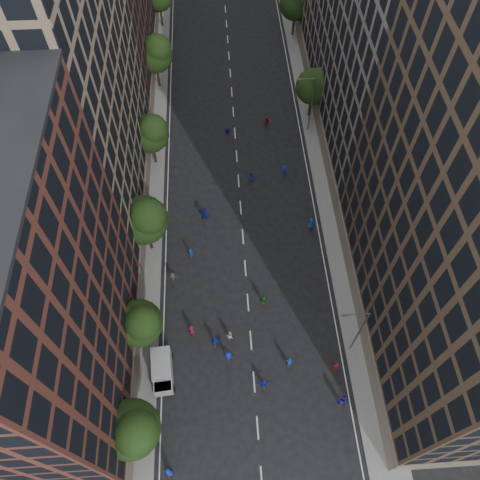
{
  "coord_description": "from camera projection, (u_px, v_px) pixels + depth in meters",
  "views": [
    {
      "loc": [
        -2.29,
        -4.73,
        48.5
      ],
      "look_at": [
        -0.47,
        25.23,
        2.0
      ],
      "focal_mm": 35.0,
      "sensor_mm": 36.0,
      "label": 1
    }
  ],
  "objects": [
    {
      "name": "tree_left_2",
      "position": [
        145.0,
        219.0,
        51.67
      ],
      "size": [
        5.6,
        5.6,
        9.45
      ],
      "color": "black",
      "rests_on": "ground"
    },
    {
      "name": "sidewalk_left",
      "position": [
        152.0,
        124.0,
        68.64
      ],
      "size": [
        4.0,
        105.0,
        0.15
      ],
      "primitive_type": "cube",
      "color": "slate",
      "rests_on": "ground"
    },
    {
      "name": "cargo_van",
      "position": [
        162.0,
        370.0,
        47.64
      ],
      "size": [
        2.44,
        4.63,
        2.39
      ],
      "rotation": [
        0.0,
        0.0,
        0.08
      ],
      "color": "#B2B2B4",
      "rests_on": "ground"
    },
    {
      "name": "bldg_left_a",
      "position": [
        12.0,
        315.0,
        36.11
      ],
      "size": [
        14.0,
        22.0,
        30.0
      ],
      "primitive_type": "cube",
      "color": "brown",
      "rests_on": "ground"
    },
    {
      "name": "skater_14",
      "position": [
        251.0,
        177.0,
        62.24
      ],
      "size": [
        0.84,
        0.7,
        1.57
      ],
      "primitive_type": "imported",
      "rotation": [
        0.0,
        0.0,
        2.99
      ],
      "color": "#1532B1",
      "rests_on": "ground"
    },
    {
      "name": "skater_3",
      "position": [
        228.0,
        357.0,
        48.81
      ],
      "size": [
        1.25,
        0.89,
        1.75
      ],
      "primitive_type": "imported",
      "rotation": [
        0.0,
        0.0,
        2.91
      ],
      "color": "#142AA8",
      "rests_on": "ground"
    },
    {
      "name": "skater_2",
      "position": [
        342.0,
        400.0,
        46.34
      ],
      "size": [
        1.12,
        0.99,
        1.93
      ],
      "primitive_type": "imported",
      "rotation": [
        0.0,
        0.0,
        2.82
      ],
      "color": "#1D16B6",
      "rests_on": "ground"
    },
    {
      "name": "tree_right_b",
      "position": [
        297.0,
        2.0,
        75.48
      ],
      "size": [
        5.2,
        5.2,
        8.83
      ],
      "color": "black",
      "rests_on": "ground"
    },
    {
      "name": "skater_7",
      "position": [
        336.0,
        367.0,
        48.16
      ],
      "size": [
        0.7,
        0.47,
        1.9
      ],
      "primitive_type": "imported",
      "rotation": [
        0.0,
        0.0,
        3.12
      ],
      "color": "maroon",
      "rests_on": "ground"
    },
    {
      "name": "tree_left_1",
      "position": [
        140.0,
        323.0,
        45.86
      ],
      "size": [
        4.8,
        4.8,
        8.21
      ],
      "color": "black",
      "rests_on": "ground"
    },
    {
      "name": "tree_left_4",
      "position": [
        155.0,
        53.0,
        68.13
      ],
      "size": [
        5.4,
        5.4,
        9.08
      ],
      "color": "black",
      "rests_on": "ground"
    },
    {
      "name": "skater_12",
      "position": [
        311.0,
        223.0,
        58.0
      ],
      "size": [
        0.93,
        0.66,
        1.81
      ],
      "primitive_type": "imported",
      "rotation": [
        0.0,
        0.0,
        3.05
      ],
      "color": "navy",
      "rests_on": "ground"
    },
    {
      "name": "skater_13",
      "position": [
        191.0,
        253.0,
        55.73
      ],
      "size": [
        0.69,
        0.55,
        1.66
      ],
      "primitive_type": "imported",
      "rotation": [
        0.0,
        0.0,
        2.86
      ],
      "color": "#1538B0",
      "rests_on": "ground"
    },
    {
      "name": "skater_16",
      "position": [
        228.0,
        132.0,
        66.73
      ],
      "size": [
        0.99,
        0.52,
        1.61
      ],
      "primitive_type": "imported",
      "rotation": [
        0.0,
        0.0,
        3.0
      ],
      "color": "#171EBB",
      "rests_on": "ground"
    },
    {
      "name": "tree_left_3",
      "position": [
        151.0,
        132.0,
        59.71
      ],
      "size": [
        5.0,
        5.0,
        8.58
      ],
      "color": "black",
      "rests_on": "ground"
    },
    {
      "name": "skater_10",
      "position": [
        264.0,
        299.0,
        52.3
      ],
      "size": [
        1.18,
        0.64,
        1.9
      ],
      "primitive_type": "imported",
      "rotation": [
        0.0,
        0.0,
        3.31
      ],
      "color": "#1F6927",
      "rests_on": "ground"
    },
    {
      "name": "skater_4",
      "position": [
        215.0,
        342.0,
        49.66
      ],
      "size": [
        1.14,
        0.66,
        1.83
      ],
      "primitive_type": "imported",
      "rotation": [
        0.0,
        0.0,
        2.94
      ],
      "color": "#172EBD",
      "rests_on": "ground"
    },
    {
      "name": "ground",
      "position": [
        237.0,
        159.0,
        65.04
      ],
      "size": [
        240.0,
        240.0,
        0.0
      ],
      "primitive_type": "plane",
      "color": "black",
      "rests_on": "ground"
    },
    {
      "name": "skater_11",
      "position": [
        204.0,
        214.0,
        58.71
      ],
      "size": [
        1.83,
        1.17,
        1.89
      ],
      "primitive_type": "imported",
      "rotation": [
        0.0,
        0.0,
        2.76
      ],
      "color": "#1423A4",
      "rests_on": "ground"
    },
    {
      "name": "tree_left_0",
      "position": [
        133.0,
        430.0,
        40.1
      ],
      "size": [
        5.2,
        5.2,
        8.83
      ],
      "color": "black",
      "rests_on": "ground"
    },
    {
      "name": "skater_17",
      "position": [
        267.0,
        122.0,
        67.86
      ],
      "size": [
        1.45,
        0.56,
        1.53
      ],
      "primitive_type": "imported",
      "rotation": [
        0.0,
        0.0,
        3.22
      ],
      "color": "maroon",
      "rests_on": "ground"
    },
    {
      "name": "bldg_right_b",
      "position": [
        398.0,
        27.0,
        53.97
      ],
      "size": [
        14.0,
        28.0,
        33.0
      ],
      "primitive_type": "cube",
      "color": "#6C6259",
      "rests_on": "ground"
    },
    {
      "name": "streetlamp_near",
      "position": [
        358.0,
        330.0,
        45.88
      ],
      "size": [
        2.64,
        0.22,
        9.06
      ],
      "color": "#595B60",
      "rests_on": "ground"
    },
    {
      "name": "bldg_left_b",
      "position": [
        52.0,
        89.0,
        47.42
      ],
      "size": [
        14.0,
        26.0,
        34.0
      ],
      "primitive_type": "cube",
      "color": "#89725A",
      "rests_on": "ground"
    },
    {
      "name": "skater_15",
      "position": [
        284.0,
        171.0,
        62.68
      ],
      "size": [
        1.27,
        1.01,
        1.72
      ],
      "primitive_type": "imported",
      "rotation": [
        0.0,
        0.0,
        2.76
      ],
      "color": "#13289C",
      "rests_on": "ground"
    },
    {
      "name": "sidewalk_right",
      "position": [
        315.0,
        117.0,
        69.43
      ],
      "size": [
        4.0,
        105.0,
        0.15
      ],
      "primitive_type": "cube",
      "color": "slate",
      "rests_on": "ground"
    },
    {
      "name": "skater_5",
      "position": [
        264.0,
        384.0,
        47.38
      ],
      "size": [
        1.49,
        0.6,
        1.57
      ],
      "primitive_type": "imported",
      "rotation": [
        0.0,
        0.0,
        3.24
      ],
      "color": "#162BB6",
      "rests_on": "ground"
    },
    {
      "name": "streetlamp_far",
      "position": [
        310.0,
        102.0,
        63.75
      ],
      "size": [
        2.64,
        0.22,
        9.06
      ],
      "color": "#595B60",
      "rests_on": "ground"
    },
    {
      "name": "skater_9",
      "position": [
        173.0,
        277.0,
        54.03
      ],
      "size": [
        1.03,
        0.64,
        1.54
      ],
      "primitive_type": "imported",
      "rotation": [
        0.0,
        0.0,
        3.22
      ],
      "color": "#3D3C41",
      "rests_on": "ground"
    },
    {
      "name": "skater_1",
      "position": [
        289.0,
        362.0,
        48.41
      ],
      "size": [
        0.78,
        0.6,
        1.89
      ],
      "primitive_type": "imported",
      "rotation": [
        0.0,
        0.0,
        2.91
      ],
      "color": "#1444A3",
      "rests_on": "ground"
    },
    {
      "name": "skater_8",
      "position": [
        229.0,
        335.0,
        50.17
      ],
      "size": [
        0.8,
        0.64,
        1.57
      ],
      "primitive_type": "imported",
      "rotation": [
        0.0,
        0.0,
        3.08
      ],
      "color": "silver",
      "rests_on": "ground"
    },
    {
      "name": "skater_6",
      "position": [
        192.0,
        329.0,
        50.5
      ],
      "size": [
        0.94,
        0.79,
        1.65
      ],
      "primitive_type": "imported",
      "rotation": [
        0.0,
        0.0,
        3.53
      ],
      "color": "maroon",
      "rests_on": "ground"
    },
    {
      "name": "skater_0",
      "position": [
        169.0,
        472.0,
        42.89
      ],
      "size": [
        0.97,
        0.72,
        1.8
      ],
      "primitive_type": "imported",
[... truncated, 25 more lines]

